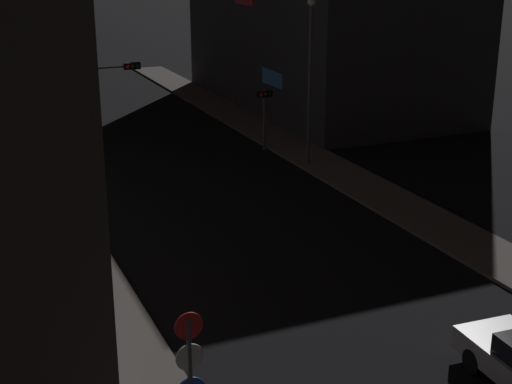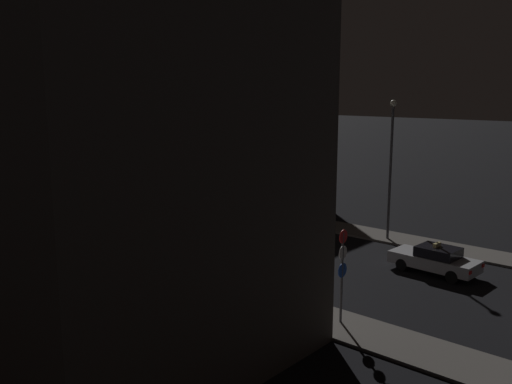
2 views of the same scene
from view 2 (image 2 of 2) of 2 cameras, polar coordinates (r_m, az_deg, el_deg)
sidewalk_left at (r=37.41m, az=-18.97°, el=-4.36°), size 2.57×61.27×0.13m
sidewalk_right at (r=45.33m, az=-4.20°, el=-1.26°), size 2.57×61.27×0.13m
building_facade_right at (r=57.55m, az=-7.76°, el=8.90°), size 11.02×21.39×15.51m
taxi at (r=29.93m, az=18.03°, el=-6.64°), size 2.04×4.54×1.62m
far_car at (r=50.18m, az=-22.79°, el=-0.13°), size 1.85×4.47×1.42m
traffic_light_overhead at (r=41.50m, az=-17.97°, el=2.06°), size 4.34×0.41×4.86m
traffic_light_left_kerb at (r=38.52m, az=-17.96°, el=-0.35°), size 0.80×0.42×3.28m
traffic_light_right_kerb at (r=45.56m, az=-7.66°, el=1.65°), size 0.80×0.42×3.23m
sign_pole_left at (r=22.20m, az=8.91°, el=-7.72°), size 0.59×0.10×3.82m
street_lamp_near_block at (r=34.71m, az=13.78°, el=3.45°), size 0.40×0.40×8.58m
street_lamp_far_block at (r=43.16m, az=-3.88°, el=4.33°), size 0.37×0.37×7.82m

